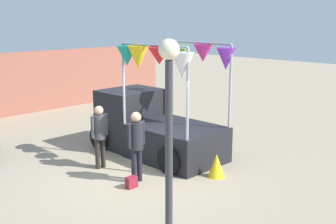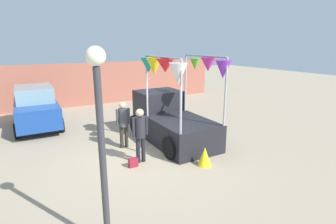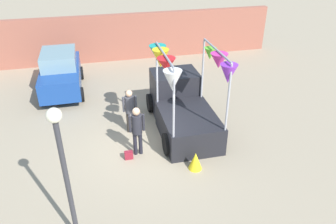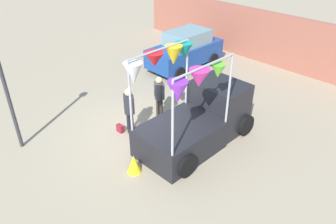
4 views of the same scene
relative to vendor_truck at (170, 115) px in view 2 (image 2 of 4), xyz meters
name	(u,v)px [view 2 (image 2 of 4)]	position (x,y,z in m)	size (l,w,h in m)	color
ground_plane	(147,156)	(-1.55, -1.15, -0.97)	(60.00, 60.00, 0.00)	gray
vendor_truck	(170,115)	(0.00, 0.00, 0.00)	(2.54, 4.16, 3.33)	black
parked_car	(36,107)	(-4.56, 4.26, -0.03)	(1.88, 4.00, 1.88)	navy
person_customer	(140,130)	(-1.89, -1.46, 0.11)	(0.53, 0.34, 1.78)	black
person_vendor	(123,120)	(-1.93, -0.01, 0.07)	(0.53, 0.34, 1.72)	#2D2823
handbag	(133,163)	(-2.24, -1.66, -0.83)	(0.28, 0.16, 0.28)	maroon
street_lamp	(100,124)	(-3.91, -4.55, 1.46)	(0.32, 0.32, 3.70)	#333338
brick_boundary_wall	(86,84)	(-1.55, 7.81, 0.33)	(18.00, 0.36, 2.60)	#9E5947
folded_kite_bundle_sunflower	(205,156)	(-0.24, -2.67, -0.67)	(0.44, 0.44, 0.60)	yellow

